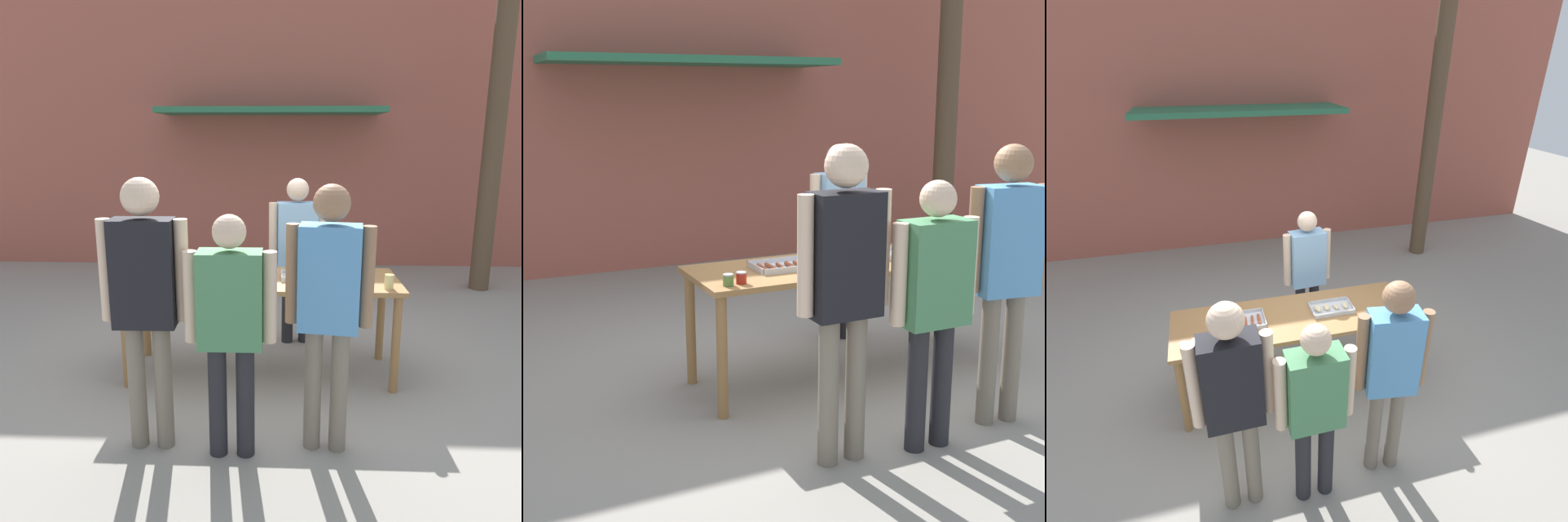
% 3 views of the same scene
% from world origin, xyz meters
% --- Properties ---
extents(ground_plane, '(24.00, 24.00, 0.00)m').
position_xyz_m(ground_plane, '(0.00, 0.00, 0.00)').
color(ground_plane, gray).
extents(building_facade_back, '(12.00, 1.11, 4.50)m').
position_xyz_m(building_facade_back, '(0.00, 3.98, 2.26)').
color(building_facade_back, '#A85647').
rests_on(building_facade_back, ground).
extents(serving_table, '(2.33, 0.77, 0.87)m').
position_xyz_m(serving_table, '(0.00, 0.00, 0.77)').
color(serving_table, olive).
rests_on(serving_table, ground).
extents(food_tray_sausages, '(0.44, 0.29, 0.04)m').
position_xyz_m(food_tray_sausages, '(-0.51, 0.01, 0.88)').
color(food_tray_sausages, silver).
rests_on(food_tray_sausages, serving_table).
extents(food_tray_buns, '(0.42, 0.26, 0.06)m').
position_xyz_m(food_tray_buns, '(0.37, 0.01, 0.89)').
color(food_tray_buns, silver).
rests_on(food_tray_buns, serving_table).
extents(condiment_jar_mustard, '(0.07, 0.07, 0.08)m').
position_xyz_m(condiment_jar_mustard, '(-1.03, -0.27, 0.91)').
color(condiment_jar_mustard, '#567A38').
rests_on(condiment_jar_mustard, serving_table).
extents(condiment_jar_ketchup, '(0.07, 0.07, 0.08)m').
position_xyz_m(condiment_jar_ketchup, '(-0.93, -0.25, 0.91)').
color(condiment_jar_ketchup, '#B22319').
rests_on(condiment_jar_ketchup, serving_table).
extents(beer_cup, '(0.07, 0.07, 0.12)m').
position_xyz_m(beer_cup, '(1.03, -0.27, 0.93)').
color(beer_cup, '#DBC67A').
rests_on(beer_cup, serving_table).
extents(person_server_behind_table, '(0.55, 0.24, 1.66)m').
position_xyz_m(person_server_behind_table, '(0.32, 0.71, 1.00)').
color(person_server_behind_table, '#232328').
rests_on(person_server_behind_table, ground).
extents(person_customer_holding_hotdog, '(0.57, 0.23, 1.81)m').
position_xyz_m(person_customer_holding_hotdog, '(-0.68, -1.13, 1.09)').
color(person_customer_holding_hotdog, '#756B5B').
rests_on(person_customer_holding_hotdog, ground).
extents(person_customer_with_cup, '(0.55, 0.26, 1.77)m').
position_xyz_m(person_customer_with_cup, '(0.47, -1.11, 1.07)').
color(person_customer_with_cup, '#756B5B').
rests_on(person_customer_with_cup, ground).
extents(person_customer_waiting_in_line, '(0.58, 0.22, 1.60)m').
position_xyz_m(person_customer_waiting_in_line, '(-0.14, -1.21, 0.95)').
color(person_customer_waiting_in_line, '#232328').
rests_on(person_customer_waiting_in_line, ground).
extents(utility_pole, '(1.10, 0.26, 6.29)m').
position_xyz_m(utility_pole, '(2.90, 2.68, 3.21)').
color(utility_pole, brown).
rests_on(utility_pole, ground).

